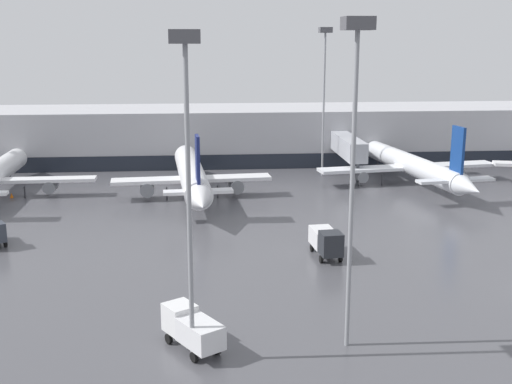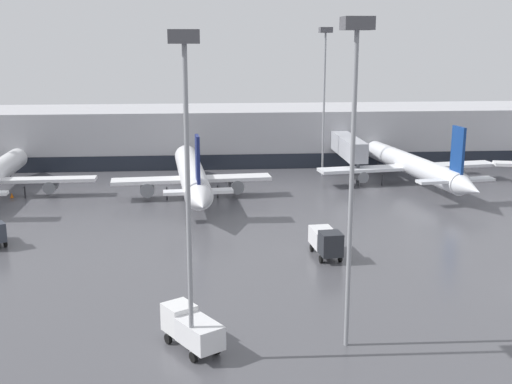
% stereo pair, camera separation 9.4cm
% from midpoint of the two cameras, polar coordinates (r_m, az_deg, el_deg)
% --- Properties ---
extents(terminal_building, '(160.00, 29.80, 9.00)m').
position_cam_midpoint_polar(terminal_building, '(112.74, 9.42, 5.22)').
color(terminal_building, '#B2B2B7').
rests_on(terminal_building, ground_plane).
extents(parked_jet_1, '(20.79, 34.63, 9.84)m').
position_cam_midpoint_polar(parked_jet_1, '(83.58, -5.77, 1.52)').
color(parked_jet_1, white).
rests_on(parked_jet_1, ground_plane).
extents(parked_jet_3, '(26.66, 37.46, 9.87)m').
position_cam_midpoint_polar(parked_jet_3, '(94.45, 13.36, 2.46)').
color(parked_jet_3, silver).
rests_on(parked_jet_3, ground_plane).
extents(service_truck_1, '(2.49, 5.55, 2.85)m').
position_cam_midpoint_polar(service_truck_1, '(61.24, 6.22, -4.30)').
color(service_truck_1, silver).
rests_on(service_truck_1, ground_plane).
extents(service_truck_2, '(4.39, 5.40, 2.65)m').
position_cam_midpoint_polar(service_truck_2, '(43.68, -5.80, -11.88)').
color(service_truck_2, silver).
rests_on(service_truck_2, ground_plane).
extents(traffic_cone_0, '(0.44, 0.44, 0.76)m').
position_cam_midpoint_polar(traffic_cone_0, '(85.49, -4.88, -0.03)').
color(traffic_cone_0, orange).
rests_on(traffic_cone_0, ground_plane).
extents(traffic_cone_2, '(0.48, 0.48, 0.64)m').
position_cam_midpoint_polar(traffic_cone_2, '(89.72, -20.93, -0.28)').
color(traffic_cone_2, orange).
rests_on(traffic_cone_2, ground_plane).
extents(apron_light_mast_0, '(1.80, 1.80, 21.49)m').
position_cam_midpoint_polar(apron_light_mast_0, '(40.41, 8.75, 8.22)').
color(apron_light_mast_0, gray).
rests_on(apron_light_mast_0, ground_plane).
extents(apron_light_mast_1, '(1.80, 1.80, 20.70)m').
position_cam_midpoint_polar(apron_light_mast_1, '(38.15, -6.25, 7.21)').
color(apron_light_mast_1, gray).
rests_on(apron_light_mast_1, ground_plane).
extents(apron_light_mast_4, '(1.80, 1.80, 21.93)m').
position_cam_midpoint_polar(apron_light_mast_4, '(96.35, 6.10, 11.37)').
color(apron_light_mast_4, gray).
rests_on(apron_light_mast_4, ground_plane).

